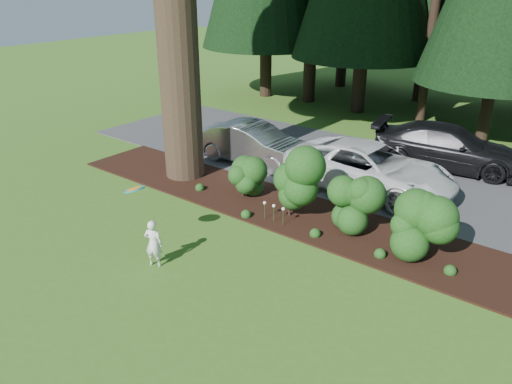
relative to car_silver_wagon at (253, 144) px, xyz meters
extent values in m
plane|color=#3D621C|center=(3.56, -5.68, -0.71)|extent=(80.00, 80.00, 0.00)
cube|color=black|center=(3.56, -2.43, -0.69)|extent=(16.00, 2.50, 0.05)
cube|color=#38383A|center=(3.56, 1.82, -0.70)|extent=(22.00, 6.00, 0.03)
sphere|color=#1C4114|center=(1.56, -2.48, -0.05)|extent=(1.08, 1.08, 1.08)
cylinder|color=black|center=(1.56, -2.48, -0.56)|extent=(0.08, 0.08, 0.30)
sphere|color=#1C4114|center=(3.36, -2.68, 0.22)|extent=(1.35, 1.35, 1.35)
cylinder|color=black|center=(3.36, -2.68, -0.56)|extent=(0.08, 0.08, 0.30)
sphere|color=#1C4114|center=(5.16, -2.38, 0.11)|extent=(1.26, 1.26, 1.26)
cylinder|color=black|center=(5.16, -2.38, -0.56)|extent=(0.08, 0.08, 0.30)
sphere|color=#1C4114|center=(6.96, -2.58, 0.00)|extent=(1.17, 1.17, 1.17)
cylinder|color=black|center=(6.96, -2.58, -0.56)|extent=(0.08, 0.08, 0.30)
cylinder|color=#1C4114|center=(2.96, -3.28, -0.46)|extent=(0.01, 0.01, 0.50)
sphere|color=white|center=(2.96, -3.28, -0.19)|extent=(0.09, 0.09, 0.09)
cylinder|color=#1C4114|center=(3.26, -3.28, -0.46)|extent=(0.01, 0.01, 0.50)
sphere|color=white|center=(3.26, -3.28, -0.19)|extent=(0.09, 0.09, 0.09)
cylinder|color=#1C4114|center=(3.56, -3.28, -0.46)|extent=(0.01, 0.01, 0.50)
sphere|color=white|center=(3.56, -3.28, -0.19)|extent=(0.09, 0.09, 0.09)
cylinder|color=black|center=(-3.44, 8.82, 3.84)|extent=(0.50, 0.50, 9.10)
cylinder|color=black|center=(2.56, 7.82, 3.66)|extent=(0.50, 0.50, 8.75)
imported|color=#A9A9AE|center=(0.00, 0.00, 0.00)|extent=(4.26, 1.76, 1.37)
imported|color=silver|center=(4.25, 0.24, 0.03)|extent=(5.22, 2.53, 1.43)
imported|color=black|center=(5.43, 3.66, 0.03)|extent=(5.19, 2.81, 1.43)
imported|color=white|center=(2.34, -6.59, -0.15)|extent=(0.49, 0.42, 1.13)
cylinder|color=teal|center=(1.64, -6.42, 0.92)|extent=(0.48, 0.50, 0.17)
cylinder|color=orange|center=(1.64, -6.42, 0.94)|extent=(0.34, 0.35, 0.12)
camera|label=1|loc=(10.13, -12.86, 5.38)|focal=35.00mm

